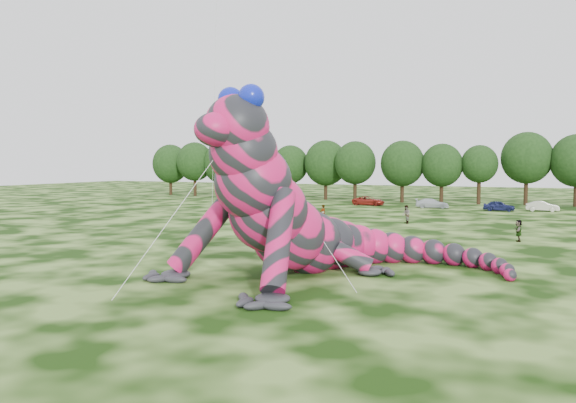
{
  "coord_description": "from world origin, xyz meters",
  "views": [
    {
      "loc": [
        8.41,
        -28.95,
        6.14
      ],
      "look_at": [
        -3.88,
        -0.93,
        4.0
      ],
      "focal_mm": 35.0,
      "sensor_mm": 36.0,
      "label": 1
    }
  ],
  "objects_px": {
    "tree_3": "(254,171)",
    "tree_8": "(442,174)",
    "car_0": "(262,198)",
    "tree_4": "(290,172)",
    "tree_2": "(222,170)",
    "tree_7": "(402,172)",
    "tree_9": "(479,175)",
    "spectator_0": "(323,214)",
    "inflatable_gecko": "(307,183)",
    "tree_1": "(195,169)",
    "spectator_5": "(519,231)",
    "spectator_4": "(280,206)",
    "flying_kite": "(216,11)",
    "car_2": "(369,201)",
    "tree_6": "(355,171)",
    "tree_10": "(526,169)",
    "spectator_1": "(406,214)",
    "tree_0": "(171,170)",
    "car_1": "(287,198)",
    "car_3": "(432,203)",
    "car_4": "(499,206)",
    "tree_5": "(326,170)",
    "car_5": "(542,206)"
  },
  "relations": [
    {
      "from": "tree_3",
      "to": "tree_8",
      "type": "bearing_deg",
      "value": -0.15
    },
    {
      "from": "car_0",
      "to": "tree_4",
      "type": "bearing_deg",
      "value": 2.33
    },
    {
      "from": "tree_2",
      "to": "tree_7",
      "type": "xyz_separation_m",
      "value": [
        32.94,
        -1.96,
        -0.08
      ]
    },
    {
      "from": "tree_9",
      "to": "spectator_0",
      "type": "bearing_deg",
      "value": -110.56
    },
    {
      "from": "tree_2",
      "to": "tree_4",
      "type": "relative_size",
      "value": 1.06
    },
    {
      "from": "spectator_0",
      "to": "inflatable_gecko",
      "type": "bearing_deg",
      "value": 44.2
    },
    {
      "from": "spectator_0",
      "to": "tree_1",
      "type": "bearing_deg",
      "value": -105.92
    },
    {
      "from": "spectator_5",
      "to": "tree_9",
      "type": "bearing_deg",
      "value": -176.91
    },
    {
      "from": "spectator_4",
      "to": "tree_7",
      "type": "bearing_deg",
      "value": 96.55
    },
    {
      "from": "flying_kite",
      "to": "car_2",
      "type": "relative_size",
      "value": 4.44
    },
    {
      "from": "inflatable_gecko",
      "to": "spectator_0",
      "type": "relative_size",
      "value": 10.9
    },
    {
      "from": "tree_6",
      "to": "tree_10",
      "type": "relative_size",
      "value": 0.9
    },
    {
      "from": "spectator_1",
      "to": "tree_0",
      "type": "bearing_deg",
      "value": -151.42
    },
    {
      "from": "tree_3",
      "to": "car_1",
      "type": "bearing_deg",
      "value": -39.71
    },
    {
      "from": "car_1",
      "to": "tree_7",
      "type": "bearing_deg",
      "value": -67.58
    },
    {
      "from": "flying_kite",
      "to": "car_3",
      "type": "relative_size",
      "value": 4.64
    },
    {
      "from": "car_4",
      "to": "spectator_5",
      "type": "bearing_deg",
      "value": -173.35
    },
    {
      "from": "tree_6",
      "to": "tree_9",
      "type": "distance_m",
      "value": 18.64
    },
    {
      "from": "tree_3",
      "to": "tree_1",
      "type": "bearing_deg",
      "value": 175.55
    },
    {
      "from": "tree_9",
      "to": "car_3",
      "type": "xyz_separation_m",
      "value": [
        -5.12,
        -9.67,
        -3.7
      ]
    },
    {
      "from": "tree_8",
      "to": "spectator_4",
      "type": "xyz_separation_m",
      "value": [
        -15.77,
        -23.76,
        -3.68
      ]
    },
    {
      "from": "spectator_4",
      "to": "spectator_0",
      "type": "bearing_deg",
      "value": -15.13
    },
    {
      "from": "spectator_4",
      "to": "tree_10",
      "type": "bearing_deg",
      "value": 72.13
    },
    {
      "from": "tree_0",
      "to": "tree_5",
      "type": "xyz_separation_m",
      "value": [
        31.43,
        -0.8,
        0.14
      ]
    },
    {
      "from": "car_5",
      "to": "tree_6",
      "type": "bearing_deg",
      "value": 70.53
    },
    {
      "from": "tree_9",
      "to": "spectator_4",
      "type": "xyz_separation_m",
      "value": [
        -21.05,
        -24.12,
        -3.55
      ]
    },
    {
      "from": "car_0",
      "to": "car_2",
      "type": "distance_m",
      "value": 16.75
    },
    {
      "from": "spectator_5",
      "to": "tree_5",
      "type": "bearing_deg",
      "value": -149.1
    },
    {
      "from": "tree_5",
      "to": "tree_6",
      "type": "bearing_deg",
      "value": -17.46
    },
    {
      "from": "spectator_4",
      "to": "spectator_1",
      "type": "height_order",
      "value": "spectator_1"
    },
    {
      "from": "tree_10",
      "to": "car_4",
      "type": "distance_m",
      "value": 13.35
    },
    {
      "from": "spectator_5",
      "to": "tree_7",
      "type": "bearing_deg",
      "value": -161.87
    },
    {
      "from": "car_3",
      "to": "car_2",
      "type": "bearing_deg",
      "value": 73.03
    },
    {
      "from": "tree_7",
      "to": "tree_10",
      "type": "bearing_deg",
      "value": 5.8
    },
    {
      "from": "flying_kite",
      "to": "tree_1",
      "type": "height_order",
      "value": "flying_kite"
    },
    {
      "from": "flying_kite",
      "to": "tree_2",
      "type": "distance_m",
      "value": 57.75
    },
    {
      "from": "tree_7",
      "to": "car_2",
      "type": "bearing_deg",
      "value": -111.15
    },
    {
      "from": "tree_1",
      "to": "car_2",
      "type": "distance_m",
      "value": 36.63
    },
    {
      "from": "tree_3",
      "to": "tree_4",
      "type": "distance_m",
      "value": 6.3
    },
    {
      "from": "tree_4",
      "to": "tree_3",
      "type": "bearing_deg",
      "value": -164.86
    },
    {
      "from": "spectator_4",
      "to": "spectator_5",
      "type": "bearing_deg",
      "value": 0.02
    },
    {
      "from": "tree_2",
      "to": "car_1",
      "type": "distance_m",
      "value": 20.23
    },
    {
      "from": "inflatable_gecko",
      "to": "car_0",
      "type": "height_order",
      "value": "inflatable_gecko"
    },
    {
      "from": "tree_0",
      "to": "tree_2",
      "type": "height_order",
      "value": "tree_2"
    },
    {
      "from": "flying_kite",
      "to": "car_1",
      "type": "xyz_separation_m",
      "value": [
        -10.95,
        38.8,
        -17.27
      ]
    },
    {
      "from": "tree_9",
      "to": "spectator_1",
      "type": "distance_m",
      "value": 30.87
    },
    {
      "from": "tree_0",
      "to": "spectator_5",
      "type": "xyz_separation_m",
      "value": [
        61.99,
        -41.41,
        -3.9
      ]
    },
    {
      "from": "car_2",
      "to": "car_3",
      "type": "distance_m",
      "value": 9.17
    },
    {
      "from": "inflatable_gecko",
      "to": "car_0",
      "type": "bearing_deg",
      "value": 140.42
    },
    {
      "from": "car_1",
      "to": "spectator_5",
      "type": "distance_m",
      "value": 45.52
    }
  ]
}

